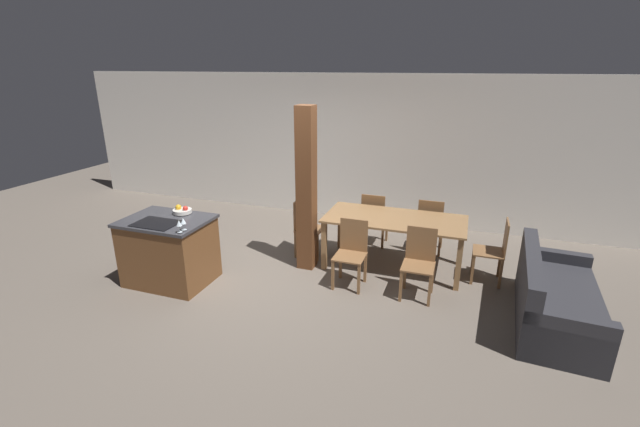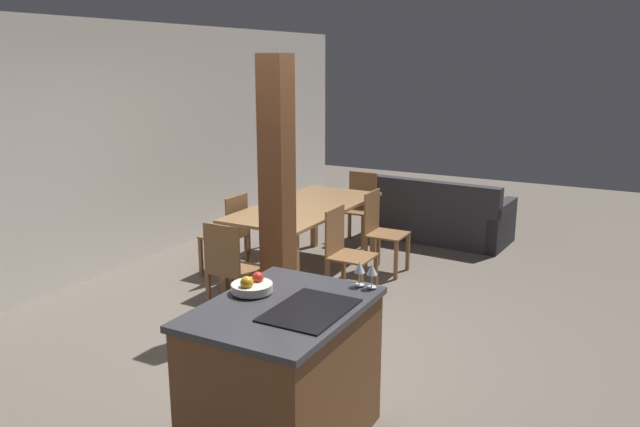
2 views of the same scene
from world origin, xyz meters
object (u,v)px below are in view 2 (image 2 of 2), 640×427
at_px(kitchen_island, 284,376).
at_px(dining_chair_foot_end, 359,206).
at_px(timber_post, 277,193).
at_px(fruit_bowl, 252,286).
at_px(wine_glass_near, 372,270).
at_px(dining_chair_far_right, 273,216).
at_px(dining_chair_near_right, 381,230).
at_px(couch, 438,218).
at_px(dining_chair_head_end, 230,268).
at_px(wine_glass_middle, 360,268).
at_px(dining_table, 306,214).
at_px(dining_chair_far_left, 229,233).
at_px(dining_chair_near_left, 345,252).

distance_m(kitchen_island, dining_chair_foot_end, 4.41).
bearing_deg(timber_post, fruit_bowl, -153.07).
xyz_separation_m(wine_glass_near, dining_chair_far_right, (2.76, 2.49, -0.56)).
bearing_deg(dining_chair_near_right, dining_chair_far_right, 90.00).
bearing_deg(wine_glass_near, kitchen_island, 144.53).
bearing_deg(couch, dining_chair_near_right, 88.25).
distance_m(dining_chair_near_right, dining_chair_head_end, 1.94).
bearing_deg(wine_glass_middle, dining_chair_head_end, 61.07).
xyz_separation_m(wine_glass_near, dining_table, (2.31, 1.79, -0.36)).
bearing_deg(dining_chair_near_right, wine_glass_middle, -159.94).
bearing_deg(wine_glass_near, dining_chair_near_right, 21.56).
xyz_separation_m(dining_chair_far_left, couch, (2.45, -1.55, -0.19)).
xyz_separation_m(dining_table, dining_chair_far_left, (-0.45, 0.70, -0.20)).
bearing_deg(wine_glass_middle, kitchen_island, 151.55).
xyz_separation_m(dining_chair_far_right, couch, (1.55, -1.55, -0.19)).
xyz_separation_m(wine_glass_near, dining_chair_far_left, (1.86, 2.49, -0.56)).
bearing_deg(dining_chair_foot_end, wine_glass_middle, -65.12).
bearing_deg(wine_glass_near, couch, 12.30).
relative_size(wine_glass_near, dining_chair_far_right, 0.17).
distance_m(wine_glass_near, couch, 4.47).
relative_size(dining_chair_near_left, dining_chair_far_left, 1.00).
relative_size(kitchen_island, dining_table, 0.56).
bearing_deg(kitchen_island, dining_chair_head_end, 45.25).
bearing_deg(kitchen_island, couch, 7.05).
xyz_separation_m(dining_chair_near_right, dining_chair_foot_end, (0.92, 0.70, 0.00)).
height_order(kitchen_island, dining_chair_head_end, kitchen_island).
height_order(wine_glass_middle, dining_table, wine_glass_middle).
relative_size(kitchen_island, dining_chair_far_left, 1.25).
relative_size(dining_chair_near_right, dining_chair_far_right, 1.00).
height_order(wine_glass_middle, timber_post, timber_post).
bearing_deg(couch, wine_glass_middle, 105.02).
bearing_deg(dining_chair_foot_end, dining_chair_far_right, -127.20).
distance_m(dining_table, dining_chair_far_right, 0.85).
bearing_deg(dining_chair_far_right, dining_chair_near_right, 90.00).
height_order(wine_glass_middle, dining_chair_far_left, wine_glass_middle).
distance_m(dining_chair_far_left, timber_post, 1.50).
distance_m(wine_glass_middle, dining_chair_head_end, 2.03).
relative_size(dining_chair_near_right, dining_chair_head_end, 1.00).
bearing_deg(dining_table, dining_chair_head_end, 180.00).
bearing_deg(dining_chair_foot_end, timber_post, -81.09).
relative_size(dining_table, couch, 1.09).
xyz_separation_m(wine_glass_middle, dining_chair_far_left, (1.86, 2.40, -0.56)).
distance_m(wine_glass_near, dining_chair_far_right, 3.76).
bearing_deg(dining_chair_head_end, wine_glass_middle, 151.07).
xyz_separation_m(kitchen_island, timber_post, (1.60, 1.04, 0.71)).
relative_size(wine_glass_middle, couch, 0.08).
bearing_deg(dining_table, timber_post, -161.43).
relative_size(dining_table, dining_chair_far_right, 2.22).
bearing_deg(dining_chair_near_left, kitchen_island, -162.45).
distance_m(dining_chair_head_end, couch, 3.48).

